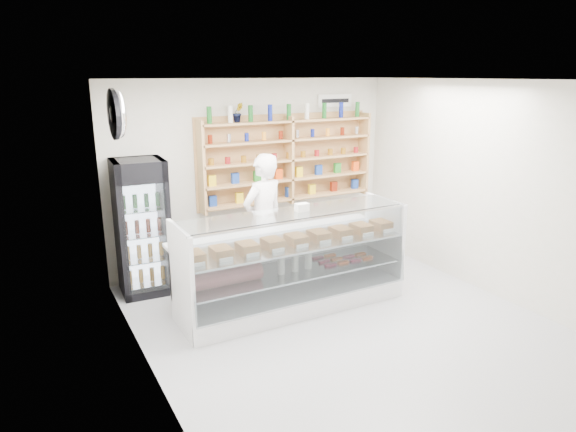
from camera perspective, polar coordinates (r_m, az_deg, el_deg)
room at (r=5.71m, az=6.93°, el=0.58°), size 5.00×5.00×5.00m
display_counter at (r=6.51m, az=0.48°, el=-7.19°), size 2.89×0.86×1.26m
shop_worker at (r=7.02m, az=-2.75°, el=-0.51°), size 0.77×0.61×1.85m
drinks_cooler at (r=7.04m, az=-15.89°, el=-1.18°), size 0.68×0.67×1.81m
wall_shelving at (r=7.87m, az=0.09°, el=6.27°), size 2.84×0.28×1.33m
potted_plant at (r=7.43m, az=-5.58°, el=11.39°), size 0.16×0.14×0.28m
security_mirror at (r=5.79m, az=-18.33°, el=10.69°), size 0.15×0.50×0.50m
wall_sign at (r=8.36m, az=5.22°, el=12.64°), size 0.62×0.03×0.20m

